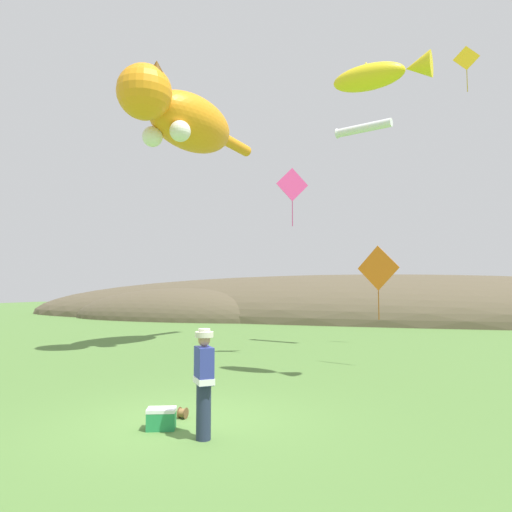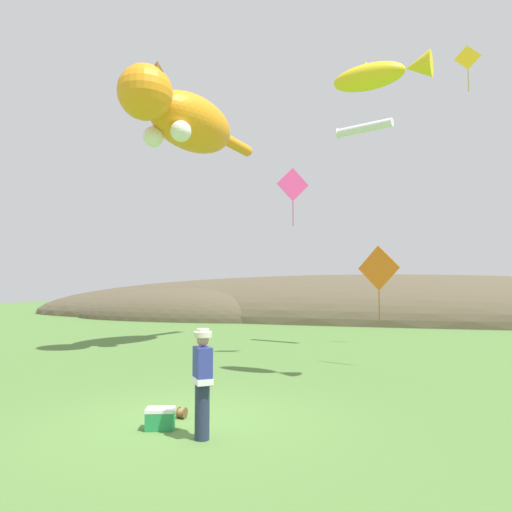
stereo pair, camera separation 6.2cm
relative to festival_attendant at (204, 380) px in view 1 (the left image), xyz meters
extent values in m
plane|color=#517A38|center=(-0.67, 0.77, -0.95)|extent=(120.00, 120.00, 0.00)
ellipsoid|color=brown|center=(-0.67, 30.55, -0.95)|extent=(63.22, 15.80, 7.09)
ellipsoid|color=brown|center=(-13.50, 25.98, -0.95)|extent=(20.04, 7.59, 4.92)
cylinder|color=#232D47|center=(0.00, 0.00, -0.51)|extent=(0.24, 0.24, 0.88)
cube|color=navy|center=(0.00, 0.00, 0.23)|extent=(0.44, 0.46, 0.60)
cube|color=white|center=(0.00, 0.00, -0.01)|extent=(0.47, 0.49, 0.10)
sphere|color=tan|center=(0.00, 0.00, 0.64)|extent=(0.20, 0.20, 0.20)
cylinder|color=beige|center=(0.00, 0.00, 0.73)|extent=(0.30, 0.30, 0.09)
cylinder|color=beige|center=(0.00, 0.00, 0.79)|extent=(0.20, 0.20, 0.07)
cylinder|color=olive|center=(-0.87, 0.97, -0.85)|extent=(0.13, 0.15, 0.15)
cylinder|color=brown|center=(-0.94, 0.97, -0.85)|extent=(0.02, 0.21, 0.21)
cylinder|color=brown|center=(-0.81, 0.97, -0.85)|extent=(0.02, 0.21, 0.21)
cube|color=#268C4C|center=(-0.92, 0.26, -0.80)|extent=(0.56, 0.47, 0.30)
cube|color=white|center=(-0.92, 0.26, -0.62)|extent=(0.58, 0.48, 0.06)
ellipsoid|color=orange|center=(-5.33, 10.20, 8.46)|extent=(3.24, 5.08, 2.26)
ellipsoid|color=white|center=(-5.37, 9.97, 8.06)|extent=(1.86, 3.26, 1.24)
sphere|color=orange|center=(-5.82, 7.31, 8.69)|extent=(2.03, 2.03, 2.03)
cone|color=#55330A|center=(-5.27, 7.22, 9.43)|extent=(0.83, 0.83, 0.68)
cone|color=#55330A|center=(-6.37, 7.40, 9.43)|extent=(0.83, 0.83, 0.68)
sphere|color=white|center=(-4.94, 8.45, 7.50)|extent=(0.81, 0.81, 0.81)
sphere|color=white|center=(-6.28, 8.68, 7.50)|extent=(0.81, 0.81, 0.81)
cylinder|color=orange|center=(-4.73, 13.75, 8.57)|extent=(0.95, 2.54, 0.54)
ellipsoid|color=yellow|center=(2.35, 5.07, 7.02)|extent=(1.99, 1.04, 0.67)
cone|color=yellow|center=(3.59, 4.85, 7.02)|extent=(0.72, 0.77, 0.67)
cone|color=yellow|center=(2.29, 5.08, 7.31)|extent=(0.36, 0.36, 0.31)
sphere|color=black|center=(1.78, 5.41, 7.08)|extent=(0.16, 0.16, 0.16)
cylinder|color=white|center=(1.63, 12.19, 8.17)|extent=(2.38, 1.02, 0.36)
torus|color=white|center=(0.50, 12.53, 8.17)|extent=(0.18, 0.44, 0.44)
cube|color=#E53F8C|center=(-0.63, 8.86, 5.21)|extent=(1.02, 0.69, 1.22)
cylinder|color=black|center=(-0.63, 8.87, 5.21)|extent=(0.69, 0.47, 0.02)
cube|color=#A02C62|center=(-0.63, 8.86, 4.15)|extent=(0.03, 0.02, 0.90)
cube|color=yellow|center=(5.69, 12.59, 10.74)|extent=(1.01, 0.06, 1.01)
cylinder|color=black|center=(5.69, 12.60, 10.74)|extent=(0.68, 0.05, 0.02)
cube|color=#A98511|center=(5.69, 12.59, 9.79)|extent=(0.03, 0.01, 0.90)
cube|color=orange|center=(2.35, 7.80, 2.12)|extent=(1.30, 0.57, 1.41)
cylinder|color=black|center=(2.35, 7.81, 2.12)|extent=(0.88, 0.39, 0.02)
cube|color=#A95011|center=(2.35, 7.80, 0.96)|extent=(0.03, 0.02, 0.90)
camera|label=1|loc=(3.15, -6.90, 1.48)|focal=32.00mm
camera|label=2|loc=(3.21, -6.88, 1.48)|focal=32.00mm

